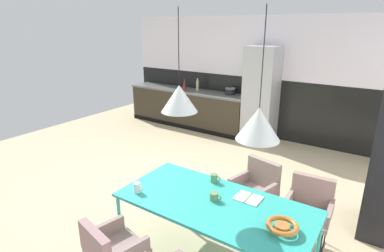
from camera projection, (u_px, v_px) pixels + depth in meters
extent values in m
plane|color=tan|center=(164.00, 192.00, 4.66)|extent=(8.62, 8.62, 0.00)
cube|color=black|center=(253.00, 106.00, 7.02)|extent=(6.57, 0.12, 1.30)
cube|color=white|center=(257.00, 47.00, 6.61)|extent=(6.57, 0.12, 1.30)
cube|color=#352D20|center=(188.00, 109.00, 7.65)|extent=(3.10, 0.60, 0.86)
cube|color=#5E605D|center=(187.00, 91.00, 7.51)|extent=(3.13, 0.63, 0.04)
cube|color=black|center=(180.00, 126.00, 7.53)|extent=(3.10, 0.01, 0.10)
cube|color=#ADAFB2|center=(261.00, 95.00, 6.46)|extent=(0.63, 0.60, 2.01)
cube|color=teal|center=(215.00, 203.00, 3.08)|extent=(1.95, 0.93, 0.03)
cylinder|color=teal|center=(169.00, 191.00, 4.03)|extent=(0.04, 0.04, 0.69)
cylinder|color=teal|center=(318.00, 245.00, 3.03)|extent=(0.04, 0.04, 0.69)
cylinder|color=teal|center=(120.00, 224.00, 3.36)|extent=(0.04, 0.04, 0.69)
cube|color=gray|center=(253.00, 193.00, 3.84)|extent=(0.58, 0.56, 0.06)
cube|color=gray|center=(264.00, 173.00, 3.90)|extent=(0.46, 0.19, 0.35)
cube|color=gray|center=(268.00, 192.00, 3.65)|extent=(0.15, 0.41, 0.14)
cube|color=gray|center=(240.00, 179.00, 3.96)|extent=(0.15, 0.41, 0.14)
cylinder|color=black|center=(255.00, 221.00, 3.64)|extent=(0.02, 0.02, 0.39)
cylinder|color=black|center=(230.00, 207.00, 3.93)|extent=(0.02, 0.02, 0.39)
cylinder|color=black|center=(274.00, 209.00, 3.88)|extent=(0.02, 0.02, 0.39)
cylinder|color=black|center=(249.00, 197.00, 4.17)|extent=(0.02, 0.02, 0.39)
cylinder|color=black|center=(264.00, 228.00, 3.82)|extent=(0.12, 0.41, 0.02)
cylinder|color=black|center=(239.00, 214.00, 4.11)|extent=(0.12, 0.41, 0.02)
cube|color=gray|center=(307.00, 215.00, 3.40)|extent=(0.51, 0.49, 0.06)
cube|color=gray|center=(313.00, 190.00, 3.50)|extent=(0.46, 0.11, 0.36)
cube|color=gray|center=(329.00, 213.00, 3.26)|extent=(0.07, 0.42, 0.14)
cube|color=gray|center=(288.00, 202.00, 3.47)|extent=(0.07, 0.42, 0.14)
cylinder|color=black|center=(320.00, 248.00, 3.21)|extent=(0.02, 0.02, 0.38)
cylinder|color=black|center=(282.00, 235.00, 3.41)|extent=(0.02, 0.02, 0.38)
cylinder|color=black|center=(326.00, 229.00, 3.52)|extent=(0.02, 0.02, 0.38)
cylinder|color=black|center=(291.00, 218.00, 3.72)|extent=(0.02, 0.02, 0.38)
cylinder|color=black|center=(321.00, 252.00, 3.43)|extent=(0.04, 0.41, 0.02)
cylinder|color=black|center=(285.00, 239.00, 3.62)|extent=(0.04, 0.41, 0.02)
cube|color=gray|center=(117.00, 250.00, 2.86)|extent=(0.57, 0.55, 0.06)
cube|color=gray|center=(95.00, 244.00, 2.67)|extent=(0.46, 0.18, 0.29)
cube|color=gray|center=(104.00, 230.00, 2.98)|extent=(0.14, 0.42, 0.14)
cylinder|color=black|center=(125.00, 249.00, 3.19)|extent=(0.02, 0.02, 0.39)
cylinder|color=#B2662D|center=(282.00, 228.00, 2.63)|extent=(0.13, 0.13, 0.06)
torus|color=#B36627|center=(282.00, 226.00, 2.63)|extent=(0.28, 0.28, 0.04)
cube|color=white|center=(242.00, 196.00, 3.17)|extent=(0.13, 0.21, 0.01)
cube|color=white|center=(254.00, 200.00, 3.10)|extent=(0.13, 0.21, 0.01)
cube|color=#4C7F4C|center=(248.00, 197.00, 3.13)|extent=(0.01, 0.21, 0.00)
cylinder|color=white|center=(137.00, 187.00, 3.25)|extent=(0.07, 0.07, 0.11)
torus|color=white|center=(140.00, 188.00, 3.22)|extent=(0.07, 0.01, 0.07)
cylinder|color=#5B8456|center=(214.00, 178.00, 3.46)|extent=(0.08, 0.08, 0.10)
torus|color=#5B8456|center=(218.00, 179.00, 3.43)|extent=(0.07, 0.01, 0.07)
cylinder|color=#5B8456|center=(214.00, 196.00, 3.10)|extent=(0.09, 0.09, 0.08)
torus|color=#5B8456|center=(219.00, 198.00, 3.07)|extent=(0.06, 0.01, 0.06)
cylinder|color=black|center=(230.00, 92.00, 6.99)|extent=(0.23, 0.23, 0.14)
cylinder|color=gray|center=(230.00, 88.00, 6.96)|extent=(0.24, 0.24, 0.01)
sphere|color=black|center=(230.00, 88.00, 6.96)|extent=(0.02, 0.02, 0.02)
cylinder|color=maroon|center=(184.00, 87.00, 7.32)|extent=(0.06, 0.06, 0.20)
cylinder|color=maroon|center=(184.00, 81.00, 7.27)|extent=(0.03, 0.03, 0.09)
cylinder|color=tan|center=(197.00, 86.00, 7.38)|extent=(0.07, 0.07, 0.24)
cylinder|color=tan|center=(197.00, 79.00, 7.33)|extent=(0.03, 0.03, 0.06)
cube|color=black|center=(384.00, 171.00, 3.28)|extent=(0.30, 0.03, 1.86)
cube|color=black|center=(376.00, 210.00, 3.78)|extent=(0.30, 0.72, 0.02)
cube|color=#B73833|center=(376.00, 209.00, 3.60)|extent=(0.18, 0.10, 0.20)
cylinder|color=black|center=(179.00, 47.00, 2.78)|extent=(0.01, 0.01, 0.69)
cone|color=silver|center=(179.00, 99.00, 2.93)|extent=(0.35, 0.35, 0.26)
cylinder|color=black|center=(263.00, 58.00, 2.44)|extent=(0.01, 0.01, 0.81)
cone|color=silver|center=(258.00, 124.00, 2.61)|extent=(0.38, 0.38, 0.28)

